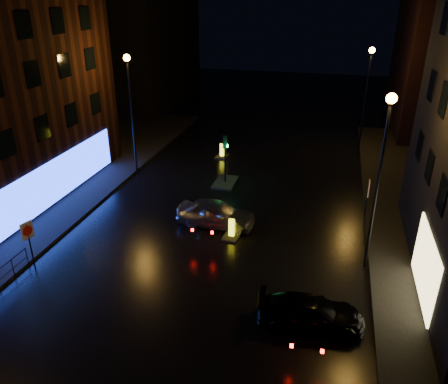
{
  "coord_description": "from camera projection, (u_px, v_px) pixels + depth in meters",
  "views": [
    {
      "loc": [
        5.59,
        -12.79,
        12.16
      ],
      "look_at": [
        0.58,
        6.72,
        2.8
      ],
      "focal_mm": 35.0,
      "sensor_mm": 36.0,
      "label": 1
    }
  ],
  "objects": [
    {
      "name": "ground",
      "position": [
        169.0,
        321.0,
        17.62
      ],
      "size": [
        120.0,
        120.0,
        0.0
      ],
      "primitive_type": "plane",
      "color": "black",
      "rests_on": "ground"
    },
    {
      "name": "pavement_left",
      "position": [
        8.0,
        199.0,
        27.78
      ],
      "size": [
        12.0,
        44.0,
        0.15
      ],
      "primitive_type": "cube",
      "color": "black",
      "rests_on": "ground"
    },
    {
      "name": "building_far_left",
      "position": [
        144.0,
        40.0,
        49.02
      ],
      "size": [
        8.0,
        16.0,
        14.0
      ],
      "primitive_type": "cube",
      "color": "black",
      "rests_on": "ground"
    },
    {
      "name": "building_far_right",
      "position": [
        446.0,
        64.0,
        39.82
      ],
      "size": [
        8.0,
        14.0,
        12.0
      ],
      "primitive_type": "cube",
      "color": "black",
      "rests_on": "ground"
    },
    {
      "name": "street_lamp_lfar",
      "position": [
        130.0,
        98.0,
        29.34
      ],
      "size": [
        0.44,
        0.44,
        8.37
      ],
      "color": "black",
      "rests_on": "ground"
    },
    {
      "name": "street_lamp_rnear",
      "position": [
        382.0,
        158.0,
        18.79
      ],
      "size": [
        0.44,
        0.44,
        8.37
      ],
      "color": "black",
      "rests_on": "ground"
    },
    {
      "name": "street_lamp_rfar",
      "position": [
        367.0,
        86.0,
        32.84
      ],
      "size": [
        0.44,
        0.44,
        8.37
      ],
      "color": "black",
      "rests_on": "ground"
    },
    {
      "name": "traffic_signal",
      "position": [
        225.0,
        176.0,
        29.98
      ],
      "size": [
        1.4,
        2.4,
        3.45
      ],
      "color": "black",
      "rests_on": "ground"
    },
    {
      "name": "silver_hatchback",
      "position": [
        216.0,
        213.0,
        24.49
      ],
      "size": [
        4.45,
        1.93,
        1.49
      ],
      "primitive_type": "imported",
      "rotation": [
        0.0,
        0.0,
        1.53
      ],
      "color": "#A2A3A9",
      "rests_on": "ground"
    },
    {
      "name": "dark_sedan",
      "position": [
        311.0,
        312.0,
        17.18
      ],
      "size": [
        4.33,
        2.06,
        1.22
      ],
      "primitive_type": "imported",
      "rotation": [
        0.0,
        0.0,
        1.66
      ],
      "color": "black",
      "rests_on": "ground"
    },
    {
      "name": "bollard_near",
      "position": [
        231.0,
        233.0,
        23.51
      ],
      "size": [
        0.91,
        1.29,
        1.07
      ],
      "rotation": [
        0.0,
        0.0,
        -0.08
      ],
      "color": "black",
      "rests_on": "ground"
    },
    {
      "name": "bollard_far",
      "position": [
        222.0,
        154.0,
        34.79
      ],
      "size": [
        0.97,
        1.34,
        1.09
      ],
      "rotation": [
        0.0,
        0.0,
        -0.11
      ],
      "color": "black",
      "rests_on": "ground"
    },
    {
      "name": "road_sign_left",
      "position": [
        28.0,
        235.0,
        20.06
      ],
      "size": [
        0.23,
        0.61,
        2.57
      ],
      "rotation": [
        0.0,
        0.0,
        -0.28
      ],
      "color": "black",
      "rests_on": "ground"
    },
    {
      "name": "road_sign_right",
      "position": [
        368.0,
        192.0,
        24.24
      ],
      "size": [
        0.11,
        0.63,
        2.59
      ],
      "rotation": [
        0.0,
        0.0,
        3.08
      ],
      "color": "black",
      "rests_on": "ground"
    }
  ]
}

